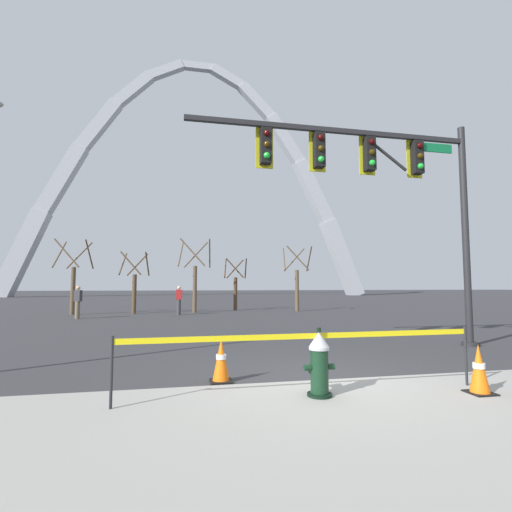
# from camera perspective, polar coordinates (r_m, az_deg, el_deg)

# --- Properties ---
(ground_plane) EXTENTS (240.00, 240.00, 0.00)m
(ground_plane) POSITION_cam_1_polar(r_m,az_deg,el_deg) (6.87, 9.84, -17.91)
(ground_plane) COLOR #333335
(fire_hydrant) EXTENTS (0.46, 0.48, 0.99)m
(fire_hydrant) POSITION_cam_1_polar(r_m,az_deg,el_deg) (5.81, 9.47, -15.71)
(fire_hydrant) COLOR black
(fire_hydrant) RESTS_ON ground
(caution_tape_barrier) EXTENTS (5.44, 0.12, 0.94)m
(caution_tape_barrier) POSITION_cam_1_polar(r_m,az_deg,el_deg) (5.76, 7.71, -13.94)
(caution_tape_barrier) COLOR #232326
(caution_tape_barrier) RESTS_ON ground
(traffic_cone_by_hydrant) EXTENTS (0.36, 0.36, 0.73)m
(traffic_cone_by_hydrant) POSITION_cam_1_polar(r_m,az_deg,el_deg) (6.60, -5.28, -15.34)
(traffic_cone_by_hydrant) COLOR black
(traffic_cone_by_hydrant) RESTS_ON ground
(traffic_cone_mid_sidewalk) EXTENTS (0.36, 0.36, 0.73)m
(traffic_cone_mid_sidewalk) POSITION_cam_1_polar(r_m,az_deg,el_deg) (6.75, 30.55, -14.50)
(traffic_cone_mid_sidewalk) COLOR black
(traffic_cone_mid_sidewalk) RESTS_ON ground
(traffic_signal_gantry) EXTENTS (7.82, 0.44, 6.00)m
(traffic_signal_gantry) POSITION_cam_1_polar(r_m,az_deg,el_deg) (10.72, 18.81, 10.91)
(traffic_signal_gantry) COLOR #232326
(traffic_signal_gantry) RESTS_ON ground
(monument_arch) EXTENTS (54.97, 2.27, 37.41)m
(monument_arch) POSITION_cam_1_polar(r_m,az_deg,el_deg) (60.35, -9.05, 10.17)
(monument_arch) COLOR #B2B5BC
(monument_arch) RESTS_ON ground
(tree_far_left) EXTENTS (1.91, 1.92, 4.13)m
(tree_far_left) POSITION_cam_1_polar(r_m,az_deg,el_deg) (23.32, -25.82, -3.45)
(tree_far_left) COLOR brown
(tree_far_left) RESTS_ON ground
(tree_left_mid) EXTENTS (1.64, 1.65, 3.52)m
(tree_left_mid) POSITION_cam_1_polar(r_m,az_deg,el_deg) (22.87, -17.84, -4.35)
(tree_left_mid) COLOR brown
(tree_left_mid) RESTS_ON ground
(tree_center_left) EXTENTS (2.01, 2.02, 4.36)m
(tree_center_left) POSITION_cam_1_polar(r_m,az_deg,el_deg) (22.99, -9.20, -3.58)
(tree_center_left) COLOR brown
(tree_center_left) RESTS_ON ground
(tree_center_right) EXTENTS (1.56, 1.57, 3.36)m
(tree_center_right) POSITION_cam_1_polar(r_m,az_deg,el_deg) (24.69, -3.13, -4.72)
(tree_center_right) COLOR #473323
(tree_center_right) RESTS_ON ground
(tree_right_mid) EXTENTS (1.87, 1.88, 4.06)m
(tree_right_mid) POSITION_cam_1_polar(r_m,az_deg,el_deg) (24.07, 6.16, -3.97)
(tree_right_mid) COLOR brown
(tree_right_mid) RESTS_ON ground
(pedestrian_walking_left) EXTENTS (0.39, 0.33, 1.59)m
(pedestrian_walking_left) POSITION_cam_1_polar(r_m,az_deg,el_deg) (20.37, -25.25, -6.26)
(pedestrian_walking_left) COLOR brown
(pedestrian_walking_left) RESTS_ON ground
(pedestrian_standing_center) EXTENTS (0.35, 0.22, 1.59)m
(pedestrian_standing_center) POSITION_cam_1_polar(r_m,az_deg,el_deg) (21.30, -11.53, -6.49)
(pedestrian_standing_center) COLOR #38383D
(pedestrian_standing_center) RESTS_ON ground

